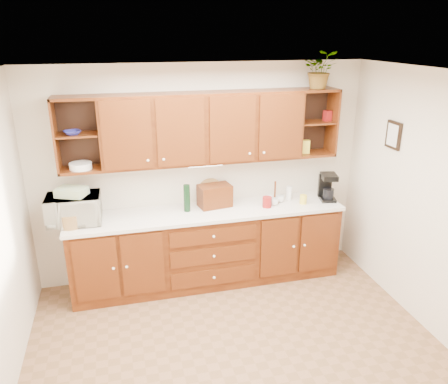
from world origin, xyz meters
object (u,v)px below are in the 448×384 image
microwave (74,209)px  coffee_maker (327,187)px  bread_box (215,196)px  potted_plant (320,70)px

microwave → coffee_maker: size_ratio=1.69×
bread_box → potted_plant: (1.25, -0.02, 1.43)m
coffee_maker → microwave: bearing=-167.7°
microwave → bread_box: bearing=4.8°
microwave → potted_plant: 3.17m
microwave → bread_box: microwave is taller
potted_plant → coffee_maker: bearing=-34.4°
bread_box → potted_plant: potted_plant is taller
coffee_maker → potted_plant: 1.41m
coffee_maker → bread_box: bearing=-172.2°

